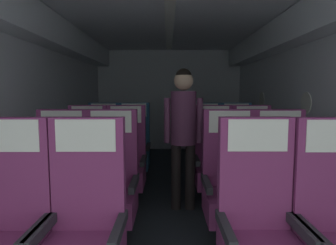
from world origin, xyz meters
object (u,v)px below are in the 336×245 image
object	(u,v)px
seat_b_right_aisle	(280,186)
seat_c_left_aisle	(124,163)
seat_d_right_aisle	(236,149)
seat_a_left_aisle	(83,232)
seat_c_right_aisle	(251,163)
seat_d_left_window	(102,149)
seat_c_right_window	(213,162)
seat_a_right_window	(258,231)
seat_b_left_window	(59,186)
seat_d_right_window	(204,149)
seat_b_right_window	(229,186)
flight_attendant	(182,124)
seat_d_left_aisle	(132,149)
seat_a_left_window	(5,232)
seat_c_left_window	(85,163)
seat_b_left_aisle	(109,186)

from	to	relation	value
seat_b_right_aisle	seat_c_left_aisle	xyz separation A→B (m)	(-1.53, 0.87, 0.00)
seat_d_right_aisle	seat_a_left_aisle	bearing A→B (deg)	-120.77
seat_c_right_aisle	seat_d_left_window	distance (m)	2.17
seat_c_right_window	seat_c_right_aisle	bearing A→B (deg)	-2.64
seat_a_right_window	seat_c_right_window	xyz separation A→B (m)	(-0.00, 1.73, 0.00)
seat_b_left_window	seat_c_left_aisle	world-z (taller)	same
seat_b_right_aisle	seat_c_left_aisle	bearing A→B (deg)	150.22
seat_a_left_aisle	seat_c_right_window	world-z (taller)	same
seat_a_left_aisle	seat_d_right_window	xyz separation A→B (m)	(1.07, 2.58, 0.00)
seat_b_right_window	flight_attendant	world-z (taller)	flight_attendant
seat_d_left_aisle	flight_attendant	xyz separation A→B (m)	(0.68, -1.07, 0.49)
seat_a_left_window	seat_a_right_window	bearing A→B (deg)	0.55
seat_c_right_window	seat_d_left_aisle	bearing A→B (deg)	141.48
seat_c_left_aisle	seat_d_right_window	bearing A→B (deg)	38.75
seat_b_left_window	seat_c_left_aisle	bearing A→B (deg)	62.09
seat_c_right_window	seat_b_left_window	bearing A→B (deg)	-149.92
seat_c_left_window	seat_c_right_aisle	distance (m)	1.99
seat_c_right_aisle	seat_c_left_window	bearing A→B (deg)	179.97
seat_a_right_window	seat_b_right_window	xyz separation A→B (m)	(0.00, 0.84, 0.00)
seat_b_right_aisle	seat_c_left_aisle	size ratio (longest dim) A/B	1.00
seat_d_left_window	seat_d_left_aisle	bearing A→B (deg)	-0.82
seat_c_left_window	seat_c_right_window	size ratio (longest dim) A/B	1.00
seat_b_left_aisle	seat_d_left_aisle	world-z (taller)	same
seat_a_left_window	seat_d_right_window	xyz separation A→B (m)	(1.54, 2.59, 0.00)
seat_a_right_window	flight_attendant	distance (m)	1.63
seat_d_left_window	seat_d_right_aisle	distance (m)	2.00
seat_a_left_window	seat_b_right_window	bearing A→B (deg)	29.10
seat_c_right_aisle	flight_attendant	distance (m)	0.99
seat_b_left_window	seat_d_left_aisle	size ratio (longest dim) A/B	1.00
seat_c_left_aisle	flight_attendant	distance (m)	0.86
seat_d_right_aisle	seat_b_left_aisle	bearing A→B (deg)	-131.84
seat_c_right_aisle	seat_b_right_aisle	bearing A→B (deg)	-89.65
seat_a_left_window	seat_b_left_window	size ratio (longest dim) A/B	1.00
seat_c_left_window	seat_c_right_window	xyz separation A→B (m)	(1.53, 0.02, 0.00)
seat_b_left_aisle	seat_c_right_aisle	world-z (taller)	same
seat_d_left_window	seat_d_right_window	distance (m)	1.54
seat_d_right_window	seat_b_right_window	bearing A→B (deg)	-90.21
seat_c_left_aisle	seat_d_left_window	world-z (taller)	same
seat_a_left_aisle	seat_b_left_aisle	distance (m)	0.85
seat_a_left_window	seat_c_left_window	distance (m)	1.72
seat_d_right_window	seat_a_left_aisle	bearing A→B (deg)	-112.55
seat_b_left_aisle	seat_d_right_aisle	size ratio (longest dim) A/B	1.00
seat_c_right_aisle	seat_d_right_aisle	distance (m)	0.87
seat_d_left_window	seat_a_right_window	bearing A→B (deg)	-59.38
seat_c_right_aisle	flight_attendant	xyz separation A→B (m)	(-0.84, -0.20, 0.49)
seat_a_left_window	seat_d_left_aisle	xyz separation A→B (m)	(0.46, 2.59, 0.00)
seat_b_right_window	seat_c_left_window	distance (m)	1.76
seat_a_left_aisle	seat_c_left_aisle	distance (m)	1.72
seat_b_left_window	seat_b_left_aisle	size ratio (longest dim) A/B	1.00
seat_b_right_window	seat_c_left_aisle	xyz separation A→B (m)	(-1.07, 0.87, 0.00)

